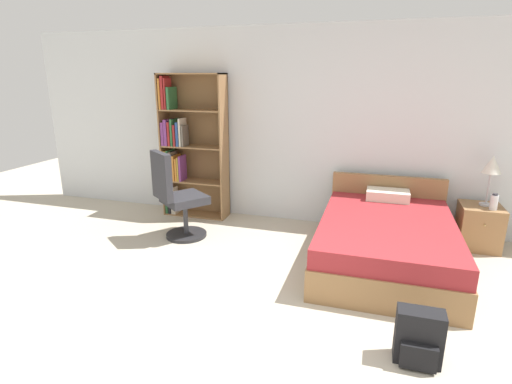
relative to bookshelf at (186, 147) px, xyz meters
name	(u,v)px	position (x,y,z in m)	size (l,w,h in m)	color
wall_back	(333,129)	(2.02, 0.24, 0.30)	(9.00, 0.06, 2.60)	silver
bookshelf	(186,147)	(0.00, 0.00, 0.00)	(0.93, 0.32, 2.00)	olive
bed	(386,240)	(2.76, -0.83, -0.74)	(1.38, 2.01, 0.76)	olive
office_chair	(177,199)	(0.30, -0.88, -0.48)	(0.71, 0.72, 1.11)	#232326
nightstand	(479,227)	(3.82, -0.08, -0.74)	(0.45, 0.48, 0.52)	olive
table_lamp	(492,167)	(3.86, -0.04, -0.03)	(0.21, 0.21, 0.59)	#B2B2B7
water_bottle	(494,202)	(3.90, -0.19, -0.40)	(0.08, 0.08, 0.19)	silver
backpack_black	(419,338)	(2.99, -2.42, -0.81)	(0.32, 0.22, 0.40)	black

